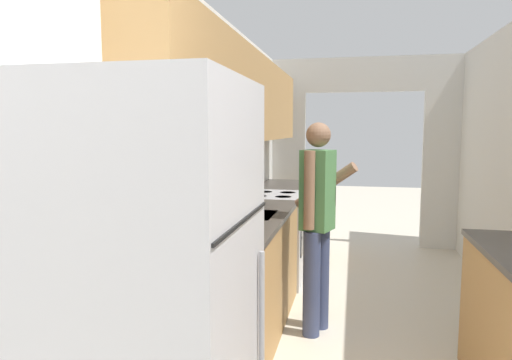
{
  "coord_description": "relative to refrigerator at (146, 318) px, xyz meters",
  "views": [
    {
      "loc": [
        -0.11,
        -0.82,
        1.55
      ],
      "look_at": [
        -0.88,
        2.77,
        1.15
      ],
      "focal_mm": 32.0,
      "sensor_mm": 36.0,
      "label": 1
    }
  ],
  "objects": [
    {
      "name": "wall_far_with_doorway",
      "position": [
        0.84,
        4.75,
        0.56
      ],
      "size": [
        2.83,
        0.06,
        2.5
      ],
      "color": "silver",
      "rests_on": "ground_plane"
    },
    {
      "name": "refrigerator",
      "position": [
        0.0,
        0.0,
        0.0
      ],
      "size": [
        0.77,
        0.75,
        1.73
      ],
      "color": "#B7B7BC",
      "rests_on": "ground_plane"
    },
    {
      "name": "wall_left",
      "position": [
        -0.31,
        1.88,
        0.65
      ],
      "size": [
        0.38,
        7.79,
        2.5
      ],
      "color": "silver",
      "rests_on": "ground_plane"
    },
    {
      "name": "person",
      "position": [
        0.47,
        1.92,
        -0.01
      ],
      "size": [
        0.51,
        0.45,
        1.61
      ],
      "rotation": [
        0.0,
        0.0,
        1.23
      ],
      "color": "#384266",
      "rests_on": "ground_plane"
    },
    {
      "name": "range_oven",
      "position": [
        -0.06,
        3.06,
        -0.41
      ],
      "size": [
        0.66,
        0.72,
        1.04
      ],
      "color": "#B7B7BC",
      "rests_on": "ground_plane"
    },
    {
      "name": "counter_left",
      "position": [
        -0.07,
        2.28,
        -0.42
      ],
      "size": [
        0.62,
        4.07,
        0.9
      ],
      "color": "#B2844C",
      "rests_on": "ground_plane"
    }
  ]
}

